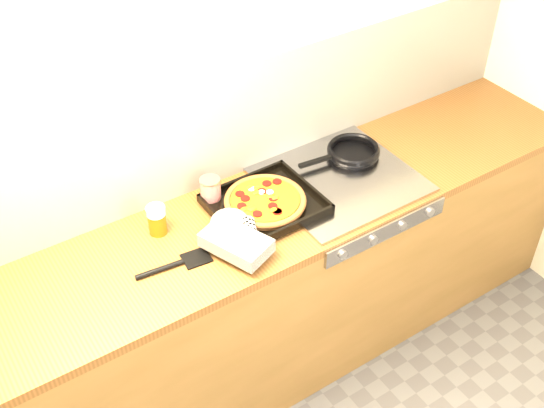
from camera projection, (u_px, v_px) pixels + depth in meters
room_shell at (208, 132)px, 2.67m from camera, size 3.20×3.20×3.20m
counter_run at (250, 298)px, 2.94m from camera, size 3.20×0.62×0.90m
stovetop at (339, 180)px, 2.84m from camera, size 0.60×0.56×0.02m
pizza_on_tray at (256, 212)px, 2.62m from camera, size 0.55×0.48×0.07m
frying_pan at (352, 152)px, 2.94m from camera, size 0.39×0.25×0.04m
tomato_can at (211, 191)px, 2.69m from camera, size 0.10×0.10×0.12m
juice_glass at (157, 220)px, 2.56m from camera, size 0.09×0.09×0.12m
wooden_spoon at (242, 187)px, 2.79m from camera, size 0.30×0.08×0.02m
black_spatula at (175, 265)px, 2.45m from camera, size 0.29×0.10×0.02m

